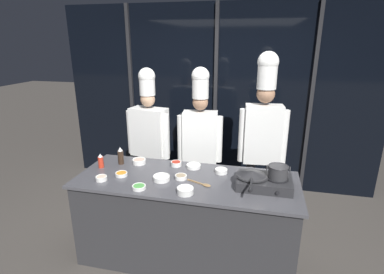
{
  "coord_description": "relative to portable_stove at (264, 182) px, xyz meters",
  "views": [
    {
      "loc": [
        0.66,
        -2.58,
        2.19
      ],
      "look_at": [
        0.0,
        0.25,
        1.25
      ],
      "focal_mm": 28.0,
      "sensor_mm": 36.0,
      "label": 1
    }
  ],
  "objects": [
    {
      "name": "prep_bowl_shrimp",
      "position": [
        -1.34,
        0.25,
        -0.02
      ],
      "size": [
        0.15,
        0.15,
        0.05
      ],
      "color": "white",
      "rests_on": "demo_counter"
    },
    {
      "name": "squeeze_bottle_soy",
      "position": [
        -1.53,
        0.2,
        0.04
      ],
      "size": [
        0.06,
        0.06,
        0.19
      ],
      "color": "#332319",
      "rests_on": "demo_counter"
    },
    {
      "name": "stock_pot",
      "position": [
        0.11,
        0.0,
        0.12
      ],
      "size": [
        0.21,
        0.18,
        0.12
      ],
      "color": "#333335",
      "rests_on": "portable_stove"
    },
    {
      "name": "window_wall_back",
      "position": [
        -0.74,
        1.81,
        0.4
      ],
      "size": [
        4.71,
        0.09,
        2.7
      ],
      "color": "black",
      "rests_on": "ground_plane"
    },
    {
      "name": "prep_bowl_bean_sprouts",
      "position": [
        -0.73,
        0.28,
        -0.03
      ],
      "size": [
        0.16,
        0.16,
        0.04
      ],
      "color": "white",
      "rests_on": "demo_counter"
    },
    {
      "name": "prep_bowl_chicken",
      "position": [
        -1.53,
        -0.22,
        -0.02
      ],
      "size": [
        0.11,
        0.11,
        0.04
      ],
      "color": "white",
      "rests_on": "demo_counter"
    },
    {
      "name": "prep_bowl_chili_flakes",
      "position": [
        -0.93,
        0.28,
        -0.02
      ],
      "size": [
        0.12,
        0.12,
        0.05
      ],
      "color": "white",
      "rests_on": "demo_counter"
    },
    {
      "name": "ground_plane",
      "position": [
        -0.74,
        -0.0,
        -0.95
      ],
      "size": [
        24.0,
        24.0,
        0.0
      ],
      "primitive_type": "plane",
      "color": "#47423D"
    },
    {
      "name": "demo_counter",
      "position": [
        -0.74,
        -0.0,
        -0.5
      ],
      "size": [
        2.17,
        0.84,
        0.9
      ],
      "color": "#2D2D30",
      "rests_on": "ground_plane"
    },
    {
      "name": "prep_bowl_mushrooms",
      "position": [
        -0.79,
        -0.01,
        -0.03
      ],
      "size": [
        0.12,
        0.12,
        0.04
      ],
      "color": "white",
      "rests_on": "demo_counter"
    },
    {
      "name": "prep_bowl_rice",
      "position": [
        -0.43,
        0.21,
        -0.02
      ],
      "size": [
        0.13,
        0.13,
        0.04
      ],
      "color": "white",
      "rests_on": "demo_counter"
    },
    {
      "name": "prep_bowl_carrots",
      "position": [
        -1.39,
        -0.08,
        -0.03
      ],
      "size": [
        0.12,
        0.12,
        0.04
      ],
      "color": "white",
      "rests_on": "demo_counter"
    },
    {
      "name": "prep_bowl_onion",
      "position": [
        -0.68,
        -0.29,
        -0.01
      ],
      "size": [
        0.15,
        0.15,
        0.06
      ],
      "color": "white",
      "rests_on": "demo_counter"
    },
    {
      "name": "chef_sous",
      "position": [
        -0.77,
        0.81,
        0.15
      ],
      "size": [
        0.54,
        0.26,
        1.9
      ],
      "rotation": [
        0.0,
        0.0,
        3.26
      ],
      "color": "#4C4C51",
      "rests_on": "ground_plane"
    },
    {
      "name": "prep_bowl_scallions",
      "position": [
        -1.11,
        -0.3,
        -0.03
      ],
      "size": [
        0.13,
        0.13,
        0.03
      ],
      "color": "white",
      "rests_on": "demo_counter"
    },
    {
      "name": "chef_head",
      "position": [
        -1.44,
        0.85,
        0.12
      ],
      "size": [
        0.6,
        0.32,
        1.88
      ],
      "rotation": [
        0.0,
        0.0,
        2.96
      ],
      "color": "#232326",
      "rests_on": "ground_plane"
    },
    {
      "name": "squeeze_bottle_chili",
      "position": [
        -1.69,
        0.06,
        0.03
      ],
      "size": [
        0.06,
        0.06,
        0.15
      ],
      "color": "red",
      "rests_on": "demo_counter"
    },
    {
      "name": "prep_bowl_garlic",
      "position": [
        -0.97,
        -0.09,
        -0.02
      ],
      "size": [
        0.16,
        0.16,
        0.05
      ],
      "color": "white",
      "rests_on": "demo_counter"
    },
    {
      "name": "serving_spoon_slotted",
      "position": [
        -0.55,
        -0.09,
        -0.04
      ],
      "size": [
        0.26,
        0.13,
        0.02
      ],
      "color": "olive",
      "rests_on": "demo_counter"
    },
    {
      "name": "portable_stove",
      "position": [
        0.0,
        0.0,
        0.0
      ],
      "size": [
        0.49,
        0.36,
        0.1
      ],
      "color": "#28282B",
      "rests_on": "demo_counter"
    },
    {
      "name": "chef_line",
      "position": [
        -0.04,
        0.77,
        0.28
      ],
      "size": [
        0.54,
        0.26,
        2.08
      ],
      "rotation": [
        0.0,
        0.0,
        3.24
      ],
      "color": "#4C4C51",
      "rests_on": "ground_plane"
    },
    {
      "name": "frying_pan",
      "position": [
        -0.11,
        -0.0,
        0.08
      ],
      "size": [
        0.31,
        0.53,
        0.05
      ],
      "color": "#232326",
      "rests_on": "portable_stove"
    }
  ]
}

